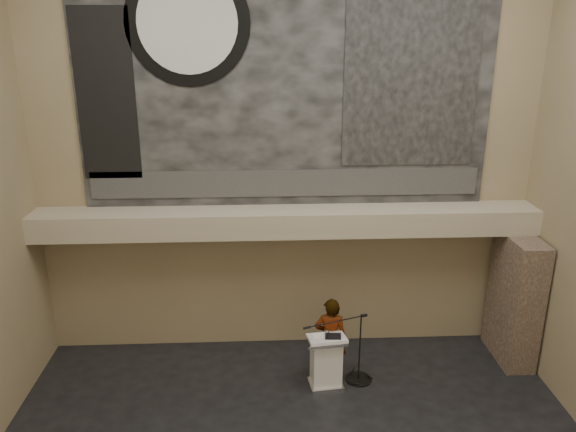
{
  "coord_description": "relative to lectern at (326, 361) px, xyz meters",
  "views": [
    {
      "loc": [
        -0.48,
        -6.93,
        6.66
      ],
      "look_at": [
        0.0,
        3.2,
        3.2
      ],
      "focal_mm": 35.0,
      "sensor_mm": 36.0,
      "label": 1
    }
  ],
  "objects": [
    {
      "name": "wall_back",
      "position": [
        -0.69,
        1.71,
        3.7
      ],
      "size": [
        10.0,
        0.02,
        8.5
      ],
      "primitive_type": "cube",
      "color": "#827352",
      "rests_on": "floor"
    },
    {
      "name": "wall_front",
      "position": [
        -0.69,
        -6.29,
        3.7
      ],
      "size": [
        10.0,
        0.02,
        8.5
      ],
      "primitive_type": "cube",
      "color": "#827352",
      "rests_on": "floor"
    },
    {
      "name": "soffit",
      "position": [
        -0.69,
        1.31,
        2.4
      ],
      "size": [
        10.0,
        0.8,
        0.5
      ],
      "primitive_type": "cube",
      "color": "tan",
      "rests_on": "wall_back"
    },
    {
      "name": "sprinkler_left",
      "position": [
        -2.29,
        1.26,
        2.12
      ],
      "size": [
        0.04,
        0.04,
        0.06
      ],
      "primitive_type": "cylinder",
      "color": "#B2893D",
      "rests_on": "soffit"
    },
    {
      "name": "sprinkler_right",
      "position": [
        1.21,
        1.26,
        2.12
      ],
      "size": [
        0.04,
        0.04,
        0.06
      ],
      "primitive_type": "cylinder",
      "color": "#B2893D",
      "rests_on": "soffit"
    },
    {
      "name": "banner",
      "position": [
        -0.69,
        1.68,
        5.15
      ],
      "size": [
        8.0,
        0.05,
        5.0
      ],
      "primitive_type": "cube",
      "color": "black",
      "rests_on": "wall_back"
    },
    {
      "name": "banner_text_strip",
      "position": [
        -0.69,
        1.64,
        3.1
      ],
      "size": [
        7.76,
        0.02,
        0.55
      ],
      "primitive_type": "cube",
      "color": "#2F2F2F",
      "rests_on": "banner"
    },
    {
      "name": "banner_clock_rim",
      "position": [
        -2.49,
        1.64,
        6.15
      ],
      "size": [
        2.3,
        0.02,
        2.3
      ],
      "primitive_type": "cylinder",
      "rotation": [
        1.57,
        0.0,
        0.0
      ],
      "color": "black",
      "rests_on": "banner"
    },
    {
      "name": "banner_clock_face",
      "position": [
        -2.49,
        1.62,
        6.15
      ],
      "size": [
        1.84,
        0.02,
        1.84
      ],
      "primitive_type": "cylinder",
      "rotation": [
        1.57,
        0.0,
        0.0
      ],
      "color": "silver",
      "rests_on": "banner"
    },
    {
      "name": "banner_building_print",
      "position": [
        1.71,
        1.64,
        5.25
      ],
      "size": [
        2.6,
        0.02,
        3.6
      ],
      "primitive_type": "cube",
      "color": "black",
      "rests_on": "banner"
    },
    {
      "name": "banner_brick_print",
      "position": [
        -4.09,
        1.64,
        4.85
      ],
      "size": [
        1.1,
        0.02,
        3.2
      ],
      "primitive_type": "cube",
      "color": "black",
      "rests_on": "banner"
    },
    {
      "name": "stone_pier",
      "position": [
        3.96,
        0.86,
        0.8
      ],
      "size": [
        0.6,
        1.4,
        2.7
      ],
      "primitive_type": "cube",
      "color": "#46362B",
      "rests_on": "floor"
    },
    {
      "name": "lectern",
      "position": [
        0.0,
        0.0,
        0.0
      ],
      "size": [
        0.77,
        0.59,
        1.13
      ],
      "rotation": [
        0.0,
        0.0,
        0.13
      ],
      "color": "silver",
      "rests_on": "floor"
    },
    {
      "name": "binder",
      "position": [
        0.11,
        -0.04,
        0.56
      ],
      "size": [
        0.32,
        0.27,
        0.04
      ],
      "primitive_type": "cube",
      "rotation": [
        0.0,
        0.0,
        -0.12
      ],
      "color": "black",
      "rests_on": "lectern"
    },
    {
      "name": "papers",
      "position": [
        -0.15,
        -0.01,
        0.55
      ],
      "size": [
        0.23,
        0.3,
        0.0
      ],
      "primitive_type": "cube",
      "rotation": [
        0.0,
        0.0,
        0.08
      ],
      "color": "white",
      "rests_on": "lectern"
    },
    {
      "name": "speaker_person",
      "position": [
        0.11,
        0.31,
        0.31
      ],
      "size": [
        0.68,
        0.49,
        1.72
      ],
      "primitive_type": "imported",
      "rotation": [
        0.0,
        0.0,
        3.01
      ],
      "color": "white",
      "rests_on": "floor"
    },
    {
      "name": "mic_stand",
      "position": [
        0.63,
        0.16,
        -0.34
      ],
      "size": [
        1.39,
        0.67,
        1.45
      ],
      "rotation": [
        0.0,
        0.0,
        0.34
      ],
      "color": "black",
      "rests_on": "floor"
    }
  ]
}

